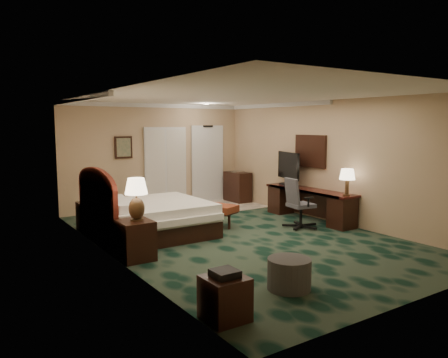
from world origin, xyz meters
TOP-DOWN VIEW (x-y plane):
  - floor at (0.00, 0.00)m, footprint 5.00×7.50m
  - ceiling at (0.00, 0.00)m, footprint 5.00×7.50m
  - wall_back at (0.00, 3.75)m, footprint 5.00×0.00m
  - wall_front at (0.00, -3.75)m, footprint 5.00×0.00m
  - wall_left at (-2.50, 0.00)m, footprint 0.00×7.50m
  - wall_right at (2.50, 0.00)m, footprint 0.00×7.50m
  - crown_molding at (0.00, 0.00)m, footprint 5.00×7.50m
  - tile_patch at (0.90, 2.90)m, footprint 3.20×1.70m
  - headboard at (-2.44, 1.00)m, footprint 0.12×2.00m
  - entry_door at (1.55, 3.72)m, footprint 1.02×0.06m
  - closet_doors at (0.25, 3.71)m, footprint 1.20×0.06m
  - wall_art at (-0.90, 3.71)m, footprint 0.45×0.06m
  - wall_mirror at (2.46, 0.60)m, footprint 0.05×0.95m
  - bed at (-1.36, 1.02)m, footprint 2.07×1.92m
  - nightstand_near at (-2.23, -0.25)m, footprint 0.51×0.58m
  - nightstand_far at (-2.25, 2.08)m, footprint 0.47×0.53m
  - lamp_near at (-2.19, -0.27)m, footprint 0.42×0.42m
  - lamp_far at (-2.27, 2.04)m, footprint 0.31×0.31m
  - bed_bench at (-0.01, 1.21)m, footprint 0.98×1.48m
  - ottoman at (-1.03, -2.59)m, footprint 0.77×0.77m
  - side_table at (-2.24, -2.89)m, footprint 0.46×0.46m
  - desk at (2.22, 0.35)m, footprint 0.53×2.45m
  - tv at (2.23, 1.10)m, footprint 0.36×1.01m
  - desk_lamp at (2.21, -0.73)m, footprint 0.38×0.38m
  - desk_chair at (1.51, -0.12)m, footprint 0.69×0.65m
  - minibar at (2.23, 3.20)m, footprint 0.44×0.79m

SIDE VIEW (x-z plane):
  - floor at x=0.00m, z-range 0.00..0.00m
  - tile_patch at x=0.90m, z-range 0.00..0.01m
  - ottoman at x=-1.03m, z-range 0.00..0.41m
  - bed_bench at x=-0.01m, z-range 0.00..0.47m
  - side_table at x=-2.24m, z-range 0.00..0.49m
  - nightstand_far at x=-2.25m, z-range 0.00..0.58m
  - nightstand_near at x=-2.23m, z-range 0.00..0.64m
  - bed at x=-1.36m, z-range 0.00..0.66m
  - desk at x=2.22m, z-range 0.00..0.71m
  - minibar at x=2.23m, z-range 0.00..0.84m
  - desk_chair at x=1.51m, z-range 0.00..1.06m
  - headboard at x=-2.44m, z-range 0.00..1.40m
  - lamp_far at x=-2.27m, z-range 0.58..1.17m
  - lamp_near at x=-2.19m, z-range 0.64..1.32m
  - desk_lamp at x=2.21m, z-range 0.71..1.27m
  - entry_door at x=1.55m, z-range -0.04..2.14m
  - closet_doors at x=0.25m, z-range 0.00..2.10m
  - tv at x=2.23m, z-range 0.71..1.51m
  - wall_back at x=0.00m, z-range 0.00..2.70m
  - wall_front at x=0.00m, z-range 0.00..2.70m
  - wall_left at x=-2.50m, z-range 0.00..2.70m
  - wall_right at x=2.50m, z-range 0.00..2.70m
  - wall_mirror at x=2.46m, z-range 1.18..1.93m
  - wall_art at x=-0.90m, z-range 1.33..1.88m
  - crown_molding at x=0.00m, z-range 2.60..2.70m
  - ceiling at x=0.00m, z-range 2.70..2.70m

